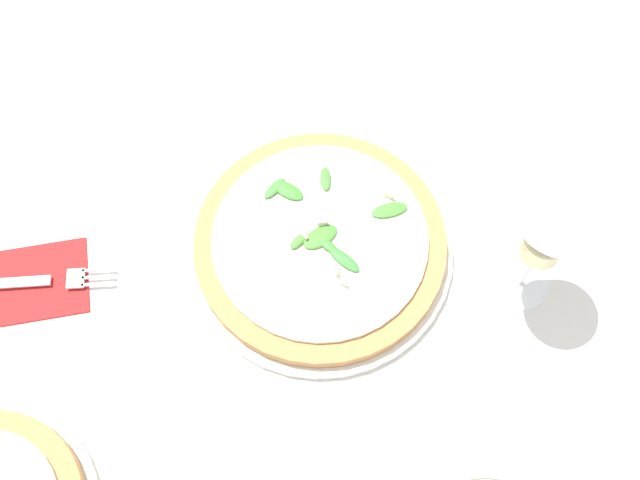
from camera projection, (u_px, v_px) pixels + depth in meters
name	position (u px, v px, depth m)	size (l,w,h in m)	color
ground_plane	(300.00, 288.00, 0.87)	(6.00, 6.00, 0.00)	silver
pizza_arugula_main	(320.00, 245.00, 0.88)	(0.31, 0.31, 0.05)	silver
wine_glass	(547.00, 238.00, 0.77)	(0.09, 0.09, 0.17)	white
napkin	(24.00, 284.00, 0.87)	(0.16, 0.12, 0.01)	#B21E1E
fork	(29.00, 282.00, 0.87)	(0.19, 0.07, 0.00)	silver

